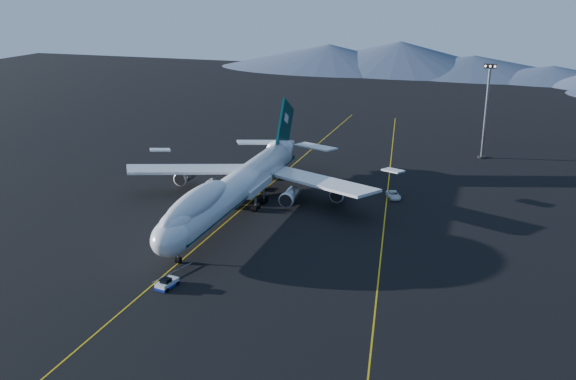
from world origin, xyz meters
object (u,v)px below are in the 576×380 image
(boeing_747, at_px, (236,187))
(pushback_tug, at_px, (167,284))
(service_van, at_px, (393,195))
(floodlight_mast, at_px, (486,111))

(boeing_747, distance_m, pushback_tug, 36.02)
(service_van, height_order, floodlight_mast, floodlight_mast)
(floodlight_mast, bearing_deg, pushback_tug, -114.55)
(service_van, xyz_separation_m, floodlight_mast, (17.62, 42.58, 12.35))
(service_van, distance_m, floodlight_mast, 47.71)
(boeing_747, xyz_separation_m, pushback_tug, (2.68, -35.54, -5.25))
(pushback_tug, relative_size, service_van, 0.80)
(pushback_tug, xyz_separation_m, service_van, (27.32, 55.78, 0.20))
(pushback_tug, bearing_deg, service_van, 73.28)
(boeing_747, relative_size, pushback_tug, 16.50)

